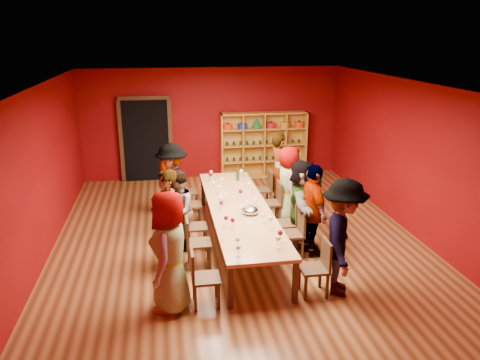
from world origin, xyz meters
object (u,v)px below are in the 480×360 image
Objects in this scene: chair_person_left_1 at (194,240)px; chair_person_right_1 at (295,231)px; shelving_unit at (263,141)px; wine_bottle at (238,176)px; person_left_2 at (177,211)px; chair_person_right_2 at (288,220)px; chair_person_right_0 at (319,265)px; person_right_0 at (343,238)px; person_right_1 at (313,211)px; person_right_2 at (302,203)px; tasting_table at (239,209)px; chair_person_right_3 at (274,200)px; person_left_1 at (167,221)px; person_right_4 at (279,170)px; chair_person_right_4 at (265,187)px; person_left_0 at (170,252)px; chair_person_left_0 at (200,275)px; chair_person_left_2 at (191,224)px; person_left_3 at (173,186)px; chair_person_left_4 at (185,190)px; person_left_4 at (166,179)px; spittoon_bowl at (250,210)px; chair_person_left_3 at (188,202)px.

chair_person_right_1 is at bearing 3.02° from chair_person_left_1.
wine_bottle is at bearing -113.31° from shelving_unit.
chair_person_right_2 is (2.06, -0.13, -0.27)m from person_left_2.
person_right_0 reaches higher than chair_person_right_0.
person_right_1 is 1.02× the size of person_right_2.
person_right_1 is (1.23, -0.68, 0.15)m from tasting_table.
person_right_2 is 1.20m from chair_person_right_3.
person_left_1 is 1.01× the size of person_right_4.
person_right_2 is 2.06m from chair_person_right_4.
person_right_1 is at bearing 76.34° from chair_person_right_0.
person_left_0 is 6.49× the size of wine_bottle.
tasting_table is 5.06× the size of chair_person_left_0.
person_right_1 is at bearing -29.04° from tasting_table.
person_right_1 is at bearing -16.10° from chair_person_left_2.
chair_person_right_0 is (-0.49, -6.30, -0.49)m from shelving_unit.
person_right_4 is (1.23, 1.83, 0.18)m from tasting_table.
shelving_unit is 2.70× the size of chair_person_right_3.
tasting_table is 5.06× the size of chair_person_right_2.
person_left_3 is 1.98× the size of chair_person_left_4.
person_right_0 is at bearing 49.98° from person_left_4.
chair_person_left_2 is 2.98× the size of spittoon_bowl.
chair_person_left_2 is 2.10m from person_right_2.
chair_person_left_3 is 0.51× the size of person_left_3.
tasting_table is 2.15m from chair_person_left_4.
person_left_4 reaches higher than chair_person_right_3.
chair_person_right_1 is 2.56m from person_right_4.
chair_person_left_0 is 1.96m from person_left_2.
person_right_0 is at bearing -57.33° from tasting_table.
person_left_1 is 1.00× the size of person_left_3.
tasting_table is 2.45× the size of person_right_0.
person_right_0 is 1.30m from person_right_1.
person_left_1 is 0.75m from person_left_2.
chair_person_left_1 is 0.52× the size of person_right_1.
shelving_unit is 5.00m from person_right_1.
chair_person_left_0 and chair_person_left_1 have the same top height.
person_right_1 is (2.14, -0.62, 0.35)m from chair_person_left_2.
chair_person_left_2 is 0.51× the size of person_right_4.
chair_person_left_4 is 2.80m from chair_person_right_2.
person_left_0 is at bearing 2.41° from person_left_2.
spittoon_bowl is at bearing 120.73° from person_right_2.
chair_person_right_1 is at bearing -73.78° from wine_bottle.
chair_person_left_2 is 1.82m from chair_person_right_2.
shelving_unit is 5.79m from person_left_1.
person_left_2 reaches higher than chair_person_right_2.
person_right_2 is (2.07, -1.29, 0.34)m from chair_person_left_3.
chair_person_right_3 is (-0.25, 1.12, -0.34)m from person_right_2.
person_right_0 is 3.85m from chair_person_right_4.
shelving_unit reaches higher than person_right_2.
person_right_0 is at bearing 0.40° from chair_person_left_0.
chair_person_right_1 is (0.91, -0.68, -0.20)m from tasting_table.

